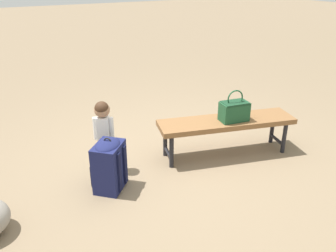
{
  "coord_description": "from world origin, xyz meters",
  "views": [
    {
      "loc": [
        1.72,
        3.03,
        2.04
      ],
      "look_at": [
        0.04,
        -0.04,
        0.45
      ],
      "focal_mm": 36.99,
      "sensor_mm": 36.0,
      "label": 1
    }
  ],
  "objects_px": {
    "child_standing": "(103,126)",
    "handbag": "(234,110)",
    "park_bench": "(226,124)",
    "backpack_large": "(109,164)"
  },
  "relations": [
    {
      "from": "handbag",
      "to": "backpack_large",
      "type": "distance_m",
      "value": 1.54
    },
    {
      "from": "handbag",
      "to": "child_standing",
      "type": "relative_size",
      "value": 0.45
    },
    {
      "from": "park_bench",
      "to": "backpack_large",
      "type": "bearing_deg",
      "value": 0.69
    },
    {
      "from": "child_standing",
      "to": "handbag",
      "type": "bearing_deg",
      "value": 164.46
    },
    {
      "from": "child_standing",
      "to": "backpack_large",
      "type": "relative_size",
      "value": 1.42
    },
    {
      "from": "park_bench",
      "to": "handbag",
      "type": "xyz_separation_m",
      "value": [
        -0.05,
        0.06,
        0.18
      ]
    },
    {
      "from": "park_bench",
      "to": "child_standing",
      "type": "bearing_deg",
      "value": -13.86
    },
    {
      "from": "handbag",
      "to": "child_standing",
      "type": "xyz_separation_m",
      "value": [
        1.42,
        -0.4,
        -0.04
      ]
    },
    {
      "from": "park_bench",
      "to": "backpack_large",
      "type": "height_order",
      "value": "backpack_large"
    },
    {
      "from": "handbag",
      "to": "park_bench",
      "type": "bearing_deg",
      "value": -48.2
    }
  ]
}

